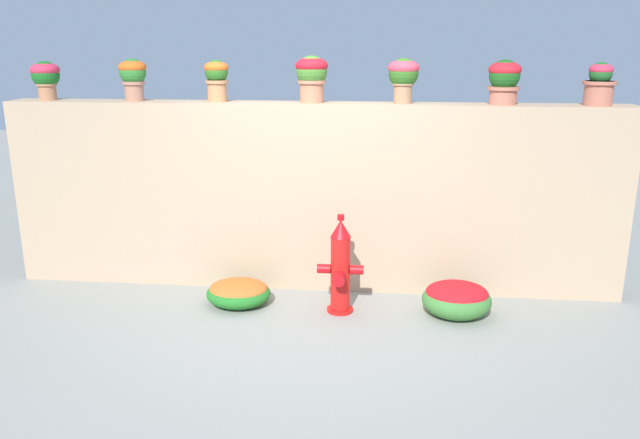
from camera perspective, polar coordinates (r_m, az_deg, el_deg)
ground_plane at (r=5.49m, az=-2.16°, el=-10.40°), size 24.00×24.00×0.00m
stone_wall at (r=6.32m, az=-0.73°, el=2.09°), size 6.04×0.39×1.85m
potted_plant_0 at (r=6.99m, az=-23.49°, el=11.79°), size 0.28×0.28×0.38m
potted_plant_1 at (r=6.59m, az=-16.51°, el=12.42°), size 0.27×0.27×0.41m
potted_plant_2 at (r=6.32m, az=-9.31°, el=12.60°), size 0.23×0.23×0.40m
potted_plant_3 at (r=6.15m, az=-0.76°, el=12.97°), size 0.31×0.31×0.44m
potted_plant_4 at (r=6.11m, az=7.53°, el=12.81°), size 0.29×0.29×0.42m
potted_plant_5 at (r=6.21m, az=16.27°, el=12.09°), size 0.30×0.30×0.41m
potted_plant_6 at (r=6.40m, az=23.89°, el=11.18°), size 0.30×0.30×0.39m
fire_hydrant at (r=5.78m, az=1.84°, el=-4.44°), size 0.42×0.35×0.93m
flower_bush_left at (r=6.10m, az=-7.36°, el=-6.49°), size 0.61×0.55×0.24m
flower_bush_right at (r=5.93m, az=12.21°, el=-6.93°), size 0.63×0.56×0.32m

